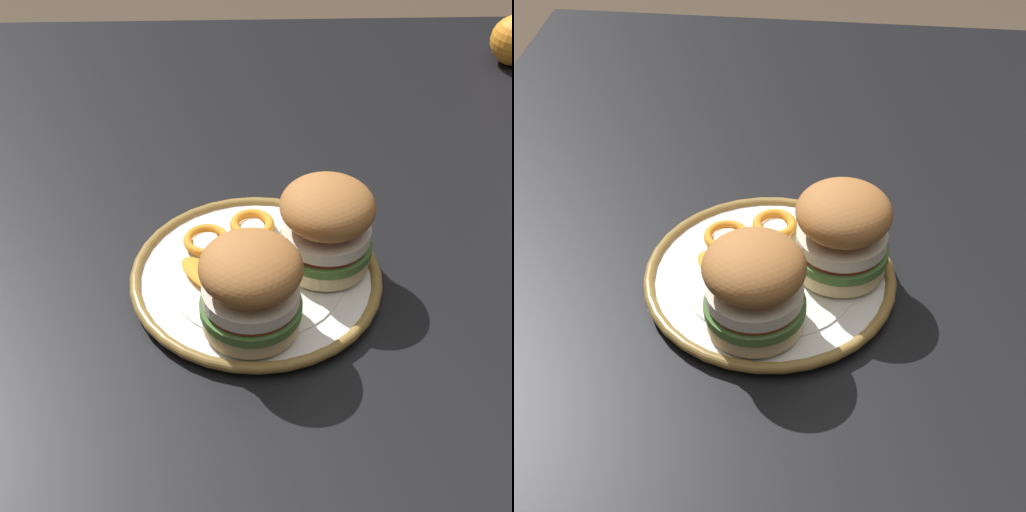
% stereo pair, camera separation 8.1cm
% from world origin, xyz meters
% --- Properties ---
extents(dining_table, '(1.25, 0.97, 0.74)m').
position_xyz_m(dining_table, '(0.00, 0.00, 0.64)').
color(dining_table, black).
rests_on(dining_table, ground).
extents(dinner_plate, '(0.27, 0.27, 0.02)m').
position_xyz_m(dinner_plate, '(0.03, -0.04, 0.75)').
color(dinner_plate, white).
rests_on(dinner_plate, dining_table).
extents(sandwich_half_left, '(0.14, 0.14, 0.10)m').
position_xyz_m(sandwich_half_left, '(0.01, 0.03, 0.81)').
color(sandwich_half_left, beige).
rests_on(sandwich_half_left, dinner_plate).
extents(sandwich_half_right, '(0.14, 0.14, 0.10)m').
position_xyz_m(sandwich_half_right, '(0.10, -0.05, 0.81)').
color(sandwich_half_right, beige).
rests_on(sandwich_half_right, dinner_plate).
extents(orange_peel_curled, '(0.06, 0.06, 0.01)m').
position_xyz_m(orange_peel_curled, '(-0.02, -0.09, 0.76)').
color(orange_peel_curled, orange).
rests_on(orange_peel_curled, dinner_plate).
extents(orange_peel_strip_long, '(0.08, 0.07, 0.01)m').
position_xyz_m(orange_peel_strip_long, '(0.04, -0.09, 0.76)').
color(orange_peel_strip_long, orange).
rests_on(orange_peel_strip_long, dinner_plate).
extents(orange_peel_strip_short, '(0.06, 0.06, 0.01)m').
position_xyz_m(orange_peel_strip_short, '(0.01, -0.04, 0.76)').
color(orange_peel_strip_short, orange).
rests_on(orange_peel_strip_short, dinner_plate).
extents(orange_peel_small_curl, '(0.07, 0.07, 0.01)m').
position_xyz_m(orange_peel_small_curl, '(-0.04, -0.04, 0.76)').
color(orange_peel_small_curl, orange).
rests_on(orange_peel_small_curl, dinner_plate).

